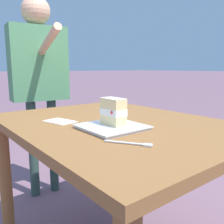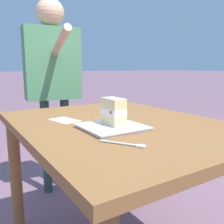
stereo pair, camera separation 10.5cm
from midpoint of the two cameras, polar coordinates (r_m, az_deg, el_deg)
The scene contains 6 objects.
patio_table at distance 1.25m, azimuth -1.68°, elevation -7.40°, with size 1.21×0.92×0.78m.
dessert_plate at distance 1.07m, azimuth -2.83°, elevation -3.55°, with size 0.25×0.25×0.02m.
cake_slice at distance 1.06m, azimuth -2.55°, elevation 0.06°, with size 0.12×0.07×0.12m.
dessert_fork at distance 0.85m, azimuth 0.99°, elevation -7.35°, with size 0.15×0.11×0.01m.
paper_napkin at distance 1.25m, azimuth -14.32°, elevation -2.13°, with size 0.17×0.13×0.00m.
diner_person at distance 2.03m, azimuth -17.93°, elevation 9.83°, with size 0.57×0.44×1.56m.
Camera 1 is at (-0.93, 0.75, 1.04)m, focal length 39.49 mm.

